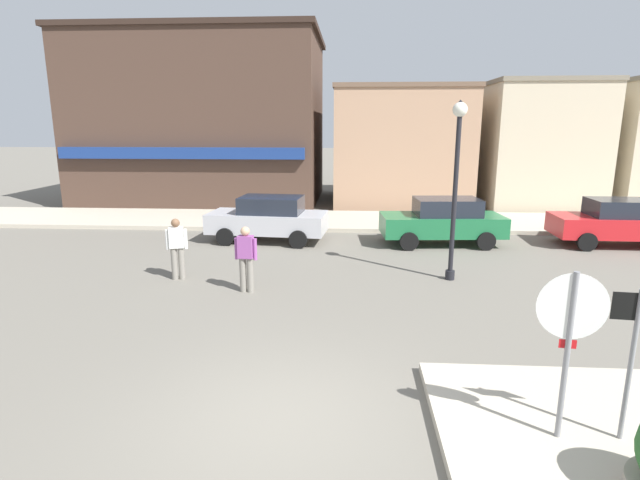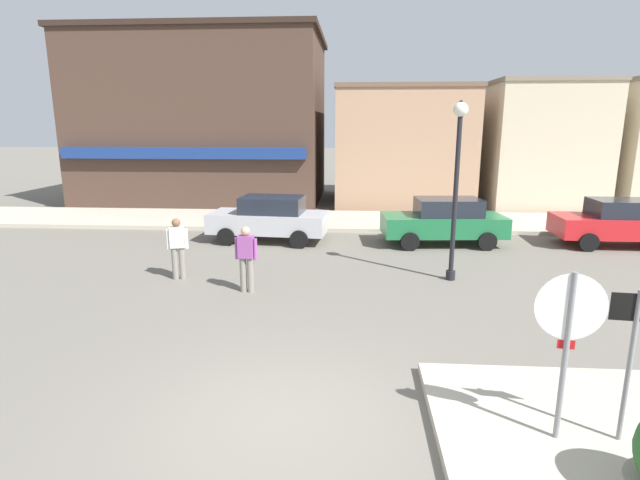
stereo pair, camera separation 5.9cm
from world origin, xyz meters
name	(u,v)px [view 1 (the left image)]	position (x,y,z in m)	size (l,w,h in m)	color
ground_plane	(281,420)	(0.00, 0.00, 0.00)	(160.00, 160.00, 0.00)	#6B665B
kerb_far	(329,220)	(0.00, 14.19, 0.07)	(80.00, 4.00, 0.15)	#B7AD99
stop_sign	(569,334)	(3.54, -0.34, 1.52)	(0.82, 0.11, 2.30)	gray
one_way_sign	(633,350)	(4.30, -0.33, 1.33)	(0.60, 0.08, 2.10)	gray
lamp_post	(457,166)	(3.51, 6.61, 2.96)	(0.36, 0.36, 4.54)	black
parked_car_nearest	(269,218)	(-1.94, 10.64, 0.81)	(4.13, 2.14, 1.56)	#B7B7BC
parked_car_second	(443,221)	(3.97, 10.58, 0.81)	(4.12, 2.12, 1.56)	#1E6B3D
parked_car_third	(618,222)	(9.72, 10.74, 0.81)	(4.03, 1.94, 1.56)	red
pedestrian_crossing_near	(177,247)	(-3.58, 6.18, 0.87)	(0.55, 0.30, 1.61)	gray
pedestrian_crossing_far	(246,257)	(-1.59, 5.30, 0.87)	(0.56, 0.25, 1.61)	gray
building_corner_shop	(206,120)	(-6.75, 20.19, 4.17)	(12.07, 8.49, 8.34)	#473328
building_storefront_left_near	(399,146)	(3.30, 20.32, 2.88)	(6.61, 7.20, 5.75)	tan
building_storefront_left_mid	(531,144)	(9.82, 19.93, 2.98)	(5.16, 6.89, 5.95)	beige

